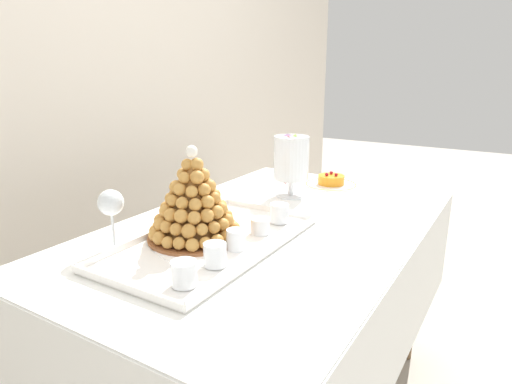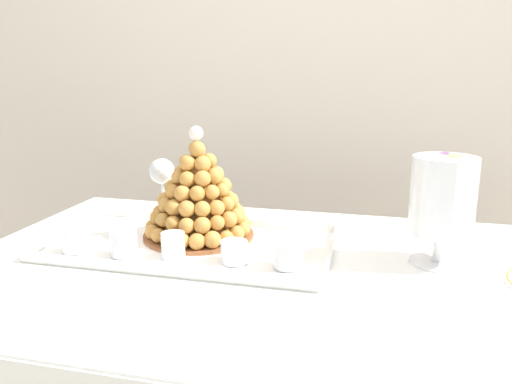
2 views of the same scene
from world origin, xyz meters
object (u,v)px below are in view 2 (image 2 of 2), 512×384
object	(u,v)px
macaron_goblet	(443,198)
wine_glass	(162,174)
croquembouche	(198,195)
dessert_cup_mid_left	(124,243)
dessert_cup_centre	(173,246)
dessert_cup_mid_right	(234,252)
dessert_cup_right	(288,255)
dessert_cup_left	(75,240)
serving_tray	(191,245)

from	to	relation	value
macaron_goblet	wine_glass	distance (m)	0.72
croquembouche	dessert_cup_mid_left	xyz separation A→B (m)	(-0.11, -0.16, -0.08)
dessert_cup_centre	dessert_cup_mid_right	xyz separation A→B (m)	(0.13, 0.01, -0.00)
croquembouche	dessert_cup_right	xyz separation A→B (m)	(0.24, -0.14, -0.08)
dessert_cup_left	dessert_cup_mid_left	size ratio (longest dim) A/B	1.03
dessert_cup_left	dessert_cup_mid_right	xyz separation A→B (m)	(0.36, 0.02, -0.00)
croquembouche	dessert_cup_centre	size ratio (longest dim) A/B	4.81
serving_tray	dessert_cup_right	bearing A→B (deg)	-18.61
serving_tray	wine_glass	world-z (taller)	wine_glass
serving_tray	wine_glass	distance (m)	0.29
dessert_cup_left	wine_glass	size ratio (longest dim) A/B	0.35
serving_tray	dessert_cup_left	xyz separation A→B (m)	(-0.23, -0.10, 0.03)
dessert_cup_mid_left	macaron_goblet	bearing A→B (deg)	11.32
croquembouche	dessert_cup_left	world-z (taller)	croquembouche
serving_tray	dessert_cup_mid_right	xyz separation A→B (m)	(0.13, -0.08, 0.02)
macaron_goblet	croquembouche	bearing A→B (deg)	177.36
croquembouche	serving_tray	bearing A→B (deg)	-87.45
croquembouche	wine_glass	xyz separation A→B (m)	(-0.16, 0.15, 0.01)
serving_tray	croquembouche	bearing A→B (deg)	92.55
dessert_cup_left	wine_glass	distance (m)	0.33
croquembouche	dessert_cup_right	world-z (taller)	croquembouche
dessert_cup_mid_left	dessert_cup_centre	bearing A→B (deg)	6.45
croquembouche	dessert_cup_left	size ratio (longest dim) A/B	4.51
croquembouche	macaron_goblet	xyz separation A→B (m)	(0.54, -0.02, 0.03)
dessert_cup_mid_left	wine_glass	world-z (taller)	wine_glass
dessert_cup_left	dessert_cup_mid_right	world-z (taller)	dessert_cup_left
dessert_cup_right	wine_glass	bearing A→B (deg)	144.22
dessert_cup_centre	dessert_cup_mid_right	distance (m)	0.13
dessert_cup_centre	macaron_goblet	bearing A→B (deg)	12.27
croquembouche	dessert_cup_mid_right	distance (m)	0.20
serving_tray	dessert_cup_mid_left	world-z (taller)	dessert_cup_mid_left
dessert_cup_mid_right	wine_glass	world-z (taller)	wine_glass
dessert_cup_left	macaron_goblet	size ratio (longest dim) A/B	0.24
dessert_cup_right	serving_tray	bearing A→B (deg)	161.39
macaron_goblet	dessert_cup_right	bearing A→B (deg)	-159.19
dessert_cup_left	dessert_cup_right	distance (m)	0.47
serving_tray	dessert_cup_centre	distance (m)	0.09
serving_tray	dessert_cup_mid_right	distance (m)	0.15
wine_glass	dessert_cup_right	bearing A→B (deg)	-35.78
dessert_cup_mid_right	wine_glass	bearing A→B (deg)	134.81
dessert_cup_mid_right	dessert_cup_centre	bearing A→B (deg)	-177.56
wine_glass	serving_tray	bearing A→B (deg)	-52.29
croquembouche	wine_glass	bearing A→B (deg)	136.50
macaron_goblet	dessert_cup_mid_right	bearing A→B (deg)	-164.68
dessert_cup_left	wine_glass	xyz separation A→B (m)	(0.07, 0.31, 0.09)
dessert_cup_right	dessert_cup_centre	bearing A→B (deg)	-178.79
dessert_cup_left	croquembouche	bearing A→B (deg)	34.42
dessert_cup_mid_left	dessert_cup_left	bearing A→B (deg)	-178.91
macaron_goblet	wine_glass	size ratio (longest dim) A/B	1.48
serving_tray	croquembouche	size ratio (longest dim) A/B	2.42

